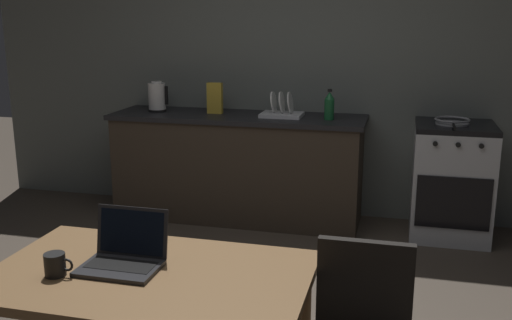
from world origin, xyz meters
name	(u,v)px	position (x,y,z in m)	size (l,w,h in m)	color
back_wall	(334,68)	(0.30, 2.31, 1.30)	(6.40, 0.10, 2.59)	slate
kitchen_counter	(238,167)	(-0.46, 1.96, 0.46)	(2.16, 0.64, 0.91)	#382D23
stove_oven	(451,181)	(1.30, 1.96, 0.46)	(0.60, 0.62, 0.91)	#B7BABF
dining_table	(149,289)	(-0.06, -0.74, 0.65)	(1.30, 0.79, 0.72)	brown
laptop	(124,256)	(-0.18, -0.70, 0.76)	(0.32, 0.26, 0.23)	#232326
electric_kettle	(157,97)	(-1.19, 1.96, 1.04)	(0.18, 0.16, 0.26)	black
bottle	(329,105)	(0.32, 1.91, 1.03)	(0.08, 0.08, 0.25)	#19592D
frying_pan	(452,121)	(1.27, 1.93, 0.94)	(0.27, 0.44, 0.05)	gray
coffee_mug	(55,265)	(-0.41, -0.85, 0.77)	(0.12, 0.08, 0.09)	black
cereal_box	(215,98)	(-0.67, 1.98, 1.05)	(0.13, 0.05, 0.26)	gold
dish_rack	(282,111)	(-0.08, 1.96, 0.96)	(0.34, 0.26, 0.21)	silver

